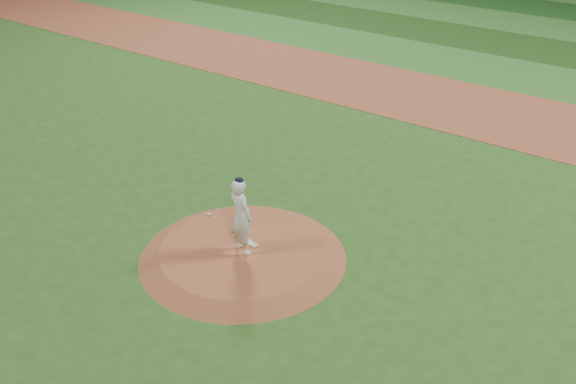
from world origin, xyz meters
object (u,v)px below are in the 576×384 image
Objects in this scene: pitchers_mound at (243,253)px; rosin_bag at (209,214)px; pitcher_on_mound at (240,216)px; pitching_rubber at (248,242)px.

rosin_bag reaches higher than pitchers_mound.
rosin_bag is 2.36m from pitcher_on_mound.
pitchers_mound is 43.34× the size of rosin_bag.
pitching_rubber is (-0.09, 0.33, 0.14)m from pitchers_mound.
pitchers_mound is at bearing -21.27° from rosin_bag.
rosin_bag is 0.06× the size of pitcher_on_mound.
pitchers_mound is at bearing -68.66° from pitching_rubber.
pitching_rubber is 0.29× the size of pitcher_on_mound.
pitching_rubber is 5.00× the size of rosin_bag.
pitcher_on_mound is at bearing -22.71° from rosin_bag.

